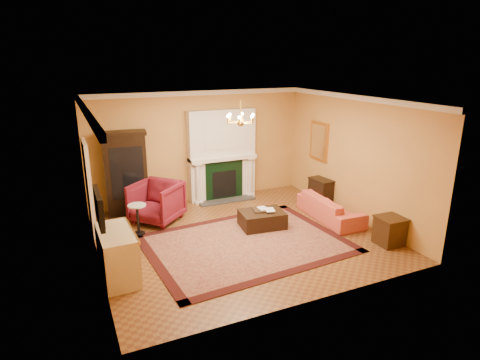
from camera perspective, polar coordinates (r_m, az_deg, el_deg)
floor at (r=9.04m, az=0.09°, el=-8.06°), size 6.00×5.50×0.02m
ceiling at (r=8.24m, az=0.10°, el=11.36°), size 6.00×5.50×0.02m
wall_back at (r=11.02m, az=-5.87°, el=4.74°), size 6.00×0.02×3.00m
wall_front at (r=6.24m, az=10.66°, el=-5.10°), size 6.00×0.02×3.00m
wall_left at (r=7.82m, az=-20.43°, el=-1.34°), size 0.02×5.50×3.00m
wall_right at (r=10.10m, az=15.87°, el=3.05°), size 0.02×5.50×3.00m
fireplace at (r=11.11m, az=-2.57°, el=3.30°), size 1.90×0.70×2.50m
crown_molding at (r=9.12m, az=-2.44°, el=11.44°), size 6.00×5.50×0.12m
doorway at (r=9.58m, az=-20.65°, el=-0.96°), size 0.08×1.05×2.10m
tv_panel at (r=7.31m, az=-19.43°, el=-3.75°), size 0.09×0.95×0.58m
gilt_mirror at (r=11.12m, az=11.16°, el=5.41°), size 0.06×0.76×1.05m
chandelier at (r=8.28m, az=0.10°, el=8.59°), size 0.63×0.55×0.53m
oriental_rug at (r=8.69m, az=0.85°, el=-9.01°), size 4.30×3.35×0.02m
china_cabinet at (r=10.43m, az=-15.87°, el=0.70°), size 1.05×0.56×2.02m
wingback_armchair at (r=9.86m, az=-11.81°, el=-2.81°), size 1.43×1.43×1.08m
pedestal_table at (r=9.25m, az=-14.34°, el=-5.17°), size 0.40×0.40×0.71m
commode at (r=7.60m, az=-17.05°, el=-10.13°), size 0.61×1.22×0.90m
coral_sofa at (r=10.10m, az=12.74°, el=-3.33°), size 0.67×2.00×0.77m
end_table at (r=9.13m, az=20.49°, el=-6.87°), size 0.52×0.52×0.58m
console_table at (r=10.98m, az=11.37°, el=-1.77°), size 0.41×0.66×0.71m
leather_ottoman at (r=9.44m, az=3.15°, el=-5.56°), size 1.08×0.84×0.37m
ottoman_tray at (r=9.44m, az=3.23°, el=-4.25°), size 0.51×0.43×0.03m
book_a at (r=9.36m, az=2.75°, el=-3.48°), size 0.20×0.03×0.26m
book_b at (r=9.30m, az=3.66°, el=-3.55°), size 0.21×0.08×0.28m
topiary_left at (r=10.83m, az=-5.13°, el=4.51°), size 0.18×0.18×0.48m
topiary_right at (r=11.31m, az=1.10°, el=4.94°), size 0.16×0.16×0.42m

